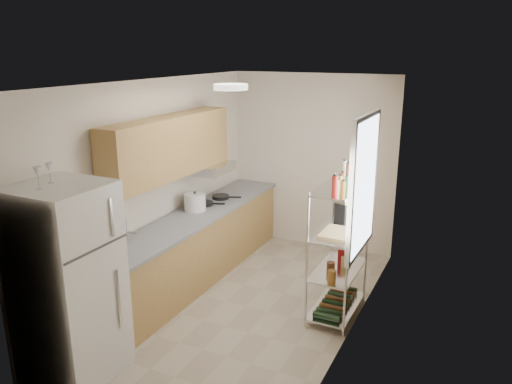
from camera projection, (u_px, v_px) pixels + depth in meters
room at (245, 201)px, 5.53m from camera, size 2.52×4.42×2.62m
counter_run at (198, 245)px, 6.53m from camera, size 0.63×3.51×0.90m
upper_cabinets at (170, 147)px, 5.92m from camera, size 0.33×2.20×0.72m
range_hood at (209, 168)px, 6.71m from camera, size 0.50×0.60×0.12m
window at (364, 185)px, 5.26m from camera, size 0.06×1.00×1.46m
bakers_rack at (340, 223)px, 5.42m from camera, size 0.45×0.90×1.73m
ceiling_dome at (231, 87)px, 4.92m from camera, size 0.34×0.34×0.05m
refrigerator at (69, 283)px, 4.46m from camera, size 0.75×0.75×1.83m
wine_glass_a at (50, 173)px, 4.23m from camera, size 0.06×0.06×0.18m
wine_glass_b at (38, 178)px, 4.06m from camera, size 0.07×0.07×0.19m
rice_cooker at (195, 202)px, 6.48m from camera, size 0.28×0.28×0.22m
frying_pan_large at (204, 203)px, 6.72m from camera, size 0.32×0.32×0.04m
frying_pan_small at (221, 197)px, 7.01m from camera, size 0.31×0.31×0.05m
cutting_board at (338, 233)px, 5.35m from camera, size 0.33×0.43×0.03m
espresso_machine at (345, 211)px, 5.72m from camera, size 0.20×0.25×0.25m
storage_bag at (343, 255)px, 5.74m from camera, size 0.12×0.16×0.17m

